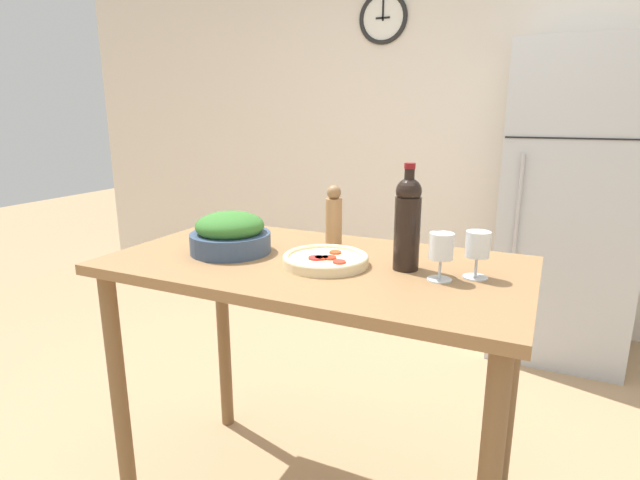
# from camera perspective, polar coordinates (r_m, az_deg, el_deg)

# --- Properties ---
(wall_back) EXTENTS (6.40, 0.09, 2.60)m
(wall_back) POSITION_cam_1_polar(r_m,az_deg,el_deg) (3.61, 14.76, 12.03)
(wall_back) COLOR silver
(wall_back) RESTS_ON ground_plane
(refrigerator) EXTENTS (0.72, 0.66, 1.80)m
(refrigerator) POSITION_cam_1_polar(r_m,az_deg,el_deg) (3.22, 26.57, 3.52)
(refrigerator) COLOR #B7BCC1
(refrigerator) RESTS_ON ground_plane
(prep_counter) EXTENTS (1.33, 0.72, 0.96)m
(prep_counter) POSITION_cam_1_polar(r_m,az_deg,el_deg) (1.66, -0.53, -7.10)
(prep_counter) COLOR olive
(prep_counter) RESTS_ON ground_plane
(wine_bottle) EXTENTS (0.08, 0.08, 0.32)m
(wine_bottle) POSITION_cam_1_polar(r_m,az_deg,el_deg) (1.51, 9.96, 2.10)
(wine_bottle) COLOR black
(wine_bottle) RESTS_ON prep_counter
(wine_glass_near) EXTENTS (0.07, 0.07, 0.14)m
(wine_glass_near) POSITION_cam_1_polar(r_m,az_deg,el_deg) (1.44, 13.68, -1.03)
(wine_glass_near) COLOR silver
(wine_glass_near) RESTS_ON prep_counter
(wine_glass_far) EXTENTS (0.07, 0.07, 0.14)m
(wine_glass_far) POSITION_cam_1_polar(r_m,az_deg,el_deg) (1.49, 17.57, -0.77)
(wine_glass_far) COLOR silver
(wine_glass_far) RESTS_ON prep_counter
(pepper_mill) EXTENTS (0.06, 0.06, 0.22)m
(pepper_mill) POSITION_cam_1_polar(r_m,az_deg,el_deg) (1.77, 1.58, 2.62)
(pepper_mill) COLOR #AD7F51
(pepper_mill) RESTS_ON prep_counter
(salad_bowl) EXTENTS (0.27, 0.27, 0.14)m
(salad_bowl) POSITION_cam_1_polar(r_m,az_deg,el_deg) (1.72, -10.22, 0.67)
(salad_bowl) COLOR #384C6B
(salad_bowl) RESTS_ON prep_counter
(homemade_pizza) EXTENTS (0.27, 0.27, 0.03)m
(homemade_pizza) POSITION_cam_1_polar(r_m,az_deg,el_deg) (1.56, 0.65, -2.24)
(homemade_pizza) COLOR beige
(homemade_pizza) RESTS_ON prep_counter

